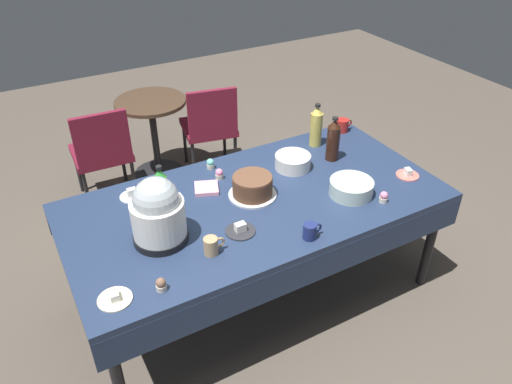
# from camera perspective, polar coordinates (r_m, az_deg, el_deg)

# --- Properties ---
(ground) EXTENTS (9.00, 9.00, 0.00)m
(ground) POSITION_cam_1_polar(r_m,az_deg,el_deg) (3.36, 0.00, -11.37)
(ground) COLOR brown
(potluck_table) EXTENTS (2.20, 1.10, 0.75)m
(potluck_table) POSITION_cam_1_polar(r_m,az_deg,el_deg) (2.91, 0.00, -1.82)
(potluck_table) COLOR navy
(potluck_table) RESTS_ON ground
(frosted_layer_cake) EXTENTS (0.28, 0.28, 0.13)m
(frosted_layer_cake) POSITION_cam_1_polar(r_m,az_deg,el_deg) (2.87, -0.44, 0.62)
(frosted_layer_cake) COLOR silver
(frosted_layer_cake) RESTS_ON potluck_table
(slow_cooker) EXTENTS (0.29, 0.29, 0.37)m
(slow_cooker) POSITION_cam_1_polar(r_m,az_deg,el_deg) (2.52, -11.28, -2.36)
(slow_cooker) COLOR black
(slow_cooker) RESTS_ON potluck_table
(glass_salad_bowl) EXTENTS (0.26, 0.26, 0.09)m
(glass_salad_bowl) POSITION_cam_1_polar(r_m,az_deg,el_deg) (2.94, 10.94, 0.48)
(glass_salad_bowl) COLOR #B2C6BC
(glass_salad_bowl) RESTS_ON potluck_table
(ceramic_snack_bowl) EXTENTS (0.23, 0.23, 0.09)m
(ceramic_snack_bowl) POSITION_cam_1_polar(r_m,az_deg,el_deg) (3.16, 4.27, 3.52)
(ceramic_snack_bowl) COLOR silver
(ceramic_snack_bowl) RESTS_ON potluck_table
(dessert_plate_white) EXTENTS (0.15, 0.15, 0.06)m
(dessert_plate_white) POSITION_cam_1_polar(r_m,az_deg,el_deg) (2.98, -14.11, -0.34)
(dessert_plate_white) COLOR white
(dessert_plate_white) RESTS_ON potluck_table
(dessert_plate_cream) EXTENTS (0.16, 0.16, 0.05)m
(dessert_plate_cream) POSITION_cam_1_polar(r_m,az_deg,el_deg) (2.35, -16.01, -11.72)
(dessert_plate_cream) COLOR beige
(dessert_plate_cream) RESTS_ON potluck_table
(dessert_plate_charcoal) EXTENTS (0.16, 0.16, 0.05)m
(dessert_plate_charcoal) POSITION_cam_1_polar(r_m,az_deg,el_deg) (2.63, -1.82, -4.38)
(dessert_plate_charcoal) COLOR #2D2D33
(dessert_plate_charcoal) RESTS_ON potluck_table
(dessert_plate_coral) EXTENTS (0.14, 0.14, 0.05)m
(dessert_plate_coral) POSITION_cam_1_polar(r_m,az_deg,el_deg) (3.22, 17.12, 1.99)
(dessert_plate_coral) COLOR #E07266
(dessert_plate_coral) RESTS_ON potluck_table
(cupcake_vanilla) EXTENTS (0.05, 0.05, 0.07)m
(cupcake_vanilla) POSITION_cam_1_polar(r_m,az_deg,el_deg) (3.05, -4.27, 2.09)
(cupcake_vanilla) COLOR beige
(cupcake_vanilla) RESTS_ON potluck_table
(cupcake_rose) EXTENTS (0.05, 0.05, 0.07)m
(cupcake_rose) POSITION_cam_1_polar(r_m,az_deg,el_deg) (3.16, -5.28, 3.26)
(cupcake_rose) COLOR beige
(cupcake_rose) RESTS_ON potluck_table
(cupcake_mint) EXTENTS (0.05, 0.05, 0.07)m
(cupcake_mint) POSITION_cam_1_polar(r_m,az_deg,el_deg) (2.33, -10.92, -10.47)
(cupcake_mint) COLOR beige
(cupcake_mint) RESTS_ON potluck_table
(cupcake_lemon) EXTENTS (0.05, 0.05, 0.07)m
(cupcake_lemon) POSITION_cam_1_polar(r_m,az_deg,el_deg) (2.93, 14.55, -0.57)
(cupcake_lemon) COLOR beige
(cupcake_lemon) RESTS_ON potluck_table
(soda_bottle_cola) EXTENTS (0.09, 0.09, 0.30)m
(soda_bottle_cola) POSITION_cam_1_polar(r_m,az_deg,el_deg) (3.24, 8.91, 5.94)
(soda_bottle_cola) COLOR #33190F
(soda_bottle_cola) RESTS_ON potluck_table
(soda_bottle_ginger_ale) EXTENTS (0.08, 0.08, 0.30)m
(soda_bottle_ginger_ale) POSITION_cam_1_polar(r_m,az_deg,el_deg) (3.40, 6.97, 7.54)
(soda_bottle_ginger_ale) COLOR gold
(soda_bottle_ginger_ale) RESTS_ON potluck_table
(soda_bottle_lime_soda) EXTENTS (0.07, 0.07, 0.28)m
(soda_bottle_lime_soda) POSITION_cam_1_polar(r_m,az_deg,el_deg) (2.78, -10.86, 0.30)
(soda_bottle_lime_soda) COLOR green
(soda_bottle_lime_soda) RESTS_ON potluck_table
(coffee_mug_tan) EXTENTS (0.11, 0.07, 0.09)m
(coffee_mug_tan) POSITION_cam_1_polar(r_m,az_deg,el_deg) (2.48, -5.16, -6.21)
(coffee_mug_tan) COLOR tan
(coffee_mug_tan) RESTS_ON potluck_table
(coffee_mug_navy) EXTENTS (0.11, 0.07, 0.09)m
(coffee_mug_navy) POSITION_cam_1_polar(r_m,az_deg,el_deg) (2.58, 6.28, -4.51)
(coffee_mug_navy) COLOR navy
(coffee_mug_navy) RESTS_ON potluck_table
(coffee_mug_red) EXTENTS (0.13, 0.09, 0.09)m
(coffee_mug_red) POSITION_cam_1_polar(r_m,az_deg,el_deg) (3.65, 9.98, 7.60)
(coffee_mug_red) COLOR #B2231E
(coffee_mug_red) RESTS_ON potluck_table
(paper_napkin_stack) EXTENTS (0.18, 0.18, 0.02)m
(paper_napkin_stack) POSITION_cam_1_polar(r_m,az_deg,el_deg) (2.96, -5.74, 0.43)
(paper_napkin_stack) COLOR pink
(paper_napkin_stack) RESTS_ON potluck_table
(maroon_chair_left) EXTENTS (0.46, 0.46, 0.85)m
(maroon_chair_left) POSITION_cam_1_polar(r_m,az_deg,el_deg) (4.09, -17.39, 4.67)
(maroon_chair_left) COLOR maroon
(maroon_chair_left) RESTS_ON ground
(maroon_chair_right) EXTENTS (0.51, 0.51, 0.85)m
(maroon_chair_right) POSITION_cam_1_polar(r_m,az_deg,el_deg) (4.33, -5.34, 7.83)
(maroon_chair_right) COLOR maroon
(maroon_chair_right) RESTS_ON ground
(round_cafe_table) EXTENTS (0.60, 0.60, 0.72)m
(round_cafe_table) POSITION_cam_1_polar(r_m,az_deg,el_deg) (4.38, -11.80, 7.69)
(round_cafe_table) COLOR #473323
(round_cafe_table) RESTS_ON ground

